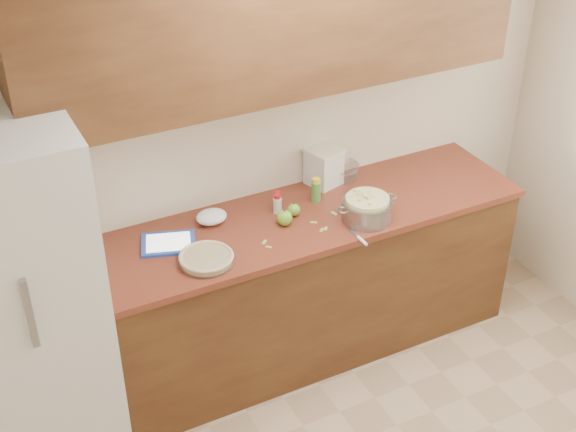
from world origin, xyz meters
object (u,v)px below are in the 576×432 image
pie (206,259)px  colander (367,209)px  flour_canister (324,166)px  tablet (168,243)px

pie → colander: bearing=-1.4°
flour_canister → tablet: flour_canister is taller
pie → flour_canister: size_ratio=1.26×
pie → colander: (0.91, -0.02, 0.04)m
colander → flour_canister: size_ratio=1.61×
colander → flour_canister: (-0.02, 0.44, 0.05)m
pie → flour_canister: flour_canister is taller
flour_canister → tablet: (-1.01, -0.19, -0.10)m
pie → tablet: bearing=117.0°
pie → tablet: pie is taller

